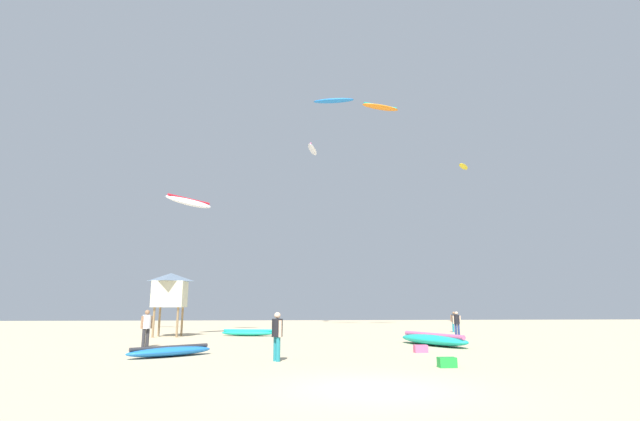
{
  "coord_description": "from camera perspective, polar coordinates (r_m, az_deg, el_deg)",
  "views": [
    {
      "loc": [
        -2.23,
        -11.46,
        1.89
      ],
      "look_at": [
        0.0,
        14.13,
        7.23
      ],
      "focal_mm": 26.22,
      "sensor_mm": 36.0,
      "label": 1
    }
  ],
  "objects": [
    {
      "name": "kite_grounded_far",
      "position": [
        32.88,
        -8.79,
        -14.53
      ],
      "size": [
        3.77,
        1.75,
        0.43
      ],
      "color": "#19B29E",
      "rests_on": "ground"
    },
    {
      "name": "cooler_box",
      "position": [
        16.27,
        15.24,
        -17.45
      ],
      "size": [
        0.56,
        0.36,
        0.32
      ],
      "primitive_type": "cube",
      "color": "green",
      "rests_on": "ground"
    },
    {
      "name": "person_left",
      "position": [
        33.61,
        16.36,
        -12.89
      ],
      "size": [
        0.52,
        0.36,
        1.61
      ],
      "rotation": [
        0.0,
        0.0,
        4.41
      ],
      "color": "navy",
      "rests_on": "ground"
    },
    {
      "name": "lifeguard_tower",
      "position": [
        33.22,
        -17.81,
        -9.18
      ],
      "size": [
        2.3,
        2.3,
        4.15
      ],
      "color": "#8C704C",
      "rests_on": "ground"
    },
    {
      "name": "person_midground",
      "position": [
        25.01,
        -20.42,
        -12.99
      ],
      "size": [
        0.46,
        0.44,
        1.77
      ],
      "rotation": [
        0.0,
        0.0,
        5.47
      ],
      "color": "#2D2D33",
      "rests_on": "ground"
    },
    {
      "name": "ground_plane",
      "position": [
        11.83,
        6.38,
        -20.87
      ],
      "size": [
        120.0,
        120.0,
        0.0
      ],
      "primitive_type": "plane",
      "color": "#C6B28C"
    },
    {
      "name": "kite_aloft_6",
      "position": [
        55.15,
        -0.94,
        7.45
      ],
      "size": [
        1.79,
        3.94,
        0.87
      ],
      "color": "white"
    },
    {
      "name": "kite_aloft_1",
      "position": [
        48.48,
        1.67,
        13.25
      ],
      "size": [
        4.24,
        2.04,
        0.6
      ],
      "color": "blue"
    },
    {
      "name": "gear_bag",
      "position": [
        21.2,
        12.18,
        -16.17
      ],
      "size": [
        0.56,
        0.36,
        0.32
      ],
      "primitive_type": "cube",
      "color": "#E5598C",
      "rests_on": "ground"
    },
    {
      "name": "kite_aloft_4",
      "position": [
        48.82,
        7.39,
        12.4
      ],
      "size": [
        4.18,
        2.23,
        0.53
      ],
      "color": "orange"
    },
    {
      "name": "kite_aloft_0",
      "position": [
        60.38,
        17.11,
        5.15
      ],
      "size": [
        2.3,
        2.8,
        0.29
      ],
      "color": "yellow"
    },
    {
      "name": "kite_grounded_near",
      "position": [
        25.26,
        13.61,
        -15.05
      ],
      "size": [
        2.99,
        5.27,
        0.6
      ],
      "color": "#19B29E",
      "rests_on": "ground"
    },
    {
      "name": "person_right",
      "position": [
        38.88,
        16.04,
        -12.73
      ],
      "size": [
        0.49,
        0.35,
        1.56
      ],
      "rotation": [
        0.0,
        0.0,
        1.19
      ],
      "color": "teal",
      "rests_on": "ground"
    },
    {
      "name": "person_foreground",
      "position": [
        17.49,
        -5.26,
        -14.6
      ],
      "size": [
        0.39,
        0.52,
        1.72
      ],
      "rotation": [
        0.0,
        0.0,
        3.63
      ],
      "color": "teal",
      "rests_on": "ground"
    },
    {
      "name": "kite_aloft_2",
      "position": [
        33.76,
        -15.67,
        1.04
      ],
      "size": [
        3.33,
        3.65,
        0.94
      ],
      "color": "white"
    },
    {
      "name": "kite_grounded_mid",
      "position": [
        19.99,
        -17.8,
        -16.04
      ],
      "size": [
        3.35,
        3.0,
        0.44
      ],
      "color": "blue",
      "rests_on": "ground"
    }
  ]
}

